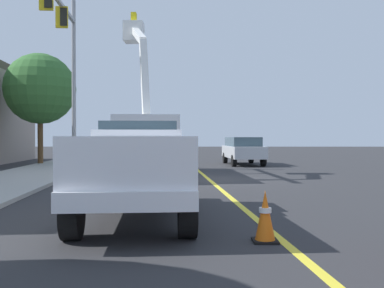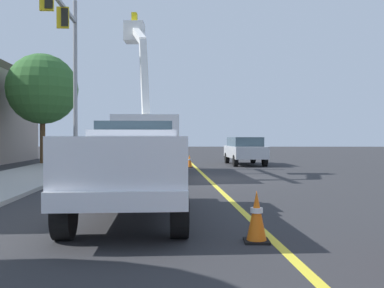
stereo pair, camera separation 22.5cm
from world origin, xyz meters
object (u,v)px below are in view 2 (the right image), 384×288
object	(u,v)px
service_pickup_truck	(131,164)
traffic_cone_leading	(257,217)
utility_bucket_truck	(148,139)
traffic_cone_mid_front	(189,161)
traffic_signal_mast	(67,50)
passing_minivan	(245,149)

from	to	relation	value
service_pickup_truck	traffic_cone_leading	bearing A→B (deg)	-130.48
utility_bucket_truck	traffic_cone_mid_front	world-z (taller)	utility_bucket_truck
service_pickup_truck	traffic_signal_mast	xyz separation A→B (m)	(12.10, 5.04, 4.87)
utility_bucket_truck	traffic_signal_mast	world-z (taller)	traffic_signal_mast
utility_bucket_truck	service_pickup_truck	world-z (taller)	utility_bucket_truck
passing_minivan	traffic_cone_leading	distance (m)	19.52
service_pickup_truck	passing_minivan	world-z (taller)	service_pickup_truck
service_pickup_truck	passing_minivan	bearing A→B (deg)	-13.61
passing_minivan	traffic_signal_mast	distance (m)	11.80
service_pickup_truck	traffic_cone_mid_front	bearing A→B (deg)	-3.43
passing_minivan	traffic_cone_mid_front	distance (m)	4.26
utility_bucket_truck	service_pickup_truck	size ratio (longest dim) A/B	1.46
service_pickup_truck	traffic_cone_mid_front	distance (m)	14.88
passing_minivan	utility_bucket_truck	bearing A→B (deg)	144.05
traffic_cone_mid_front	service_pickup_truck	bearing A→B (deg)	176.57
traffic_cone_leading	traffic_cone_mid_front	size ratio (longest dim) A/B	1.15
passing_minivan	traffic_signal_mast	xyz separation A→B (m)	(-5.32, 9.26, 5.02)
service_pickup_truck	traffic_cone_mid_front	size ratio (longest dim) A/B	7.96
utility_bucket_truck	traffic_cone_mid_front	size ratio (longest dim) A/B	11.59
utility_bucket_truck	service_pickup_truck	distance (m)	10.44
service_pickup_truck	utility_bucket_truck	bearing A→B (deg)	4.81
traffic_signal_mast	traffic_cone_mid_front	bearing A→B (deg)	-65.21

